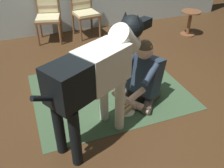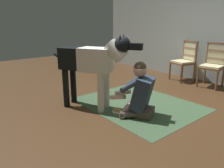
{
  "view_description": "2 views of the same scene",
  "coord_description": "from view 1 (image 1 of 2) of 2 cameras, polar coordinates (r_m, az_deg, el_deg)",
  "views": [
    {
      "loc": [
        -1.05,
        -2.44,
        2.02
      ],
      "look_at": [
        -0.3,
        -0.46,
        0.61
      ],
      "focal_mm": 39.74,
      "sensor_mm": 36.0,
      "label": 1
    },
    {
      "loc": [
        2.48,
        -2.45,
        1.43
      ],
      "look_at": [
        0.03,
        -0.44,
        0.52
      ],
      "focal_mm": 34.98,
      "sensor_mm": 36.0,
      "label": 2
    }
  ],
  "objects": [
    {
      "name": "ground_plane",
      "position": [
        3.34,
        1.92,
        -3.7
      ],
      "size": [
        12.77,
        12.77,
        0.0
      ],
      "primitive_type": "plane",
      "color": "#452C18"
    },
    {
      "name": "area_rug",
      "position": [
        3.51,
        -0.68,
        -1.54
      ],
      "size": [
        2.07,
        1.66,
        0.01
      ],
      "primitive_type": "cube",
      "color": "#3A5538",
      "rests_on": "ground"
    },
    {
      "name": "dining_chair_left_of_pair",
      "position": [
        5.08,
        -14.53,
        15.63
      ],
      "size": [
        0.56,
        0.56,
        0.98
      ],
      "color": "brown",
      "rests_on": "ground"
    },
    {
      "name": "dining_chair_right_of_pair",
      "position": [
        5.2,
        -6.52,
        16.87
      ],
      "size": [
        0.51,
        0.52,
        0.98
      ],
      "color": "brown",
      "rests_on": "ground"
    },
    {
      "name": "person_sitting_on_floor",
      "position": [
        3.17,
        7.06,
        1.6
      ],
      "size": [
        0.75,
        0.63,
        0.86
      ],
      "color": "brown",
      "rests_on": "ground"
    },
    {
      "name": "large_dog",
      "position": [
        2.4,
        -3.21,
        2.96
      ],
      "size": [
        1.42,
        0.85,
        1.25
      ],
      "color": "white",
      "rests_on": "ground"
    },
    {
      "name": "hot_dog_on_plate",
      "position": [
        3.14,
        3.18,
        -5.93
      ],
      "size": [
        0.23,
        0.23,
        0.06
      ],
      "color": "white",
      "rests_on": "ground"
    },
    {
      "name": "round_side_table",
      "position": [
        5.45,
        17.41,
        13.66
      ],
      "size": [
        0.39,
        0.39,
        0.5
      ],
      "color": "brown",
      "rests_on": "ground"
    }
  ]
}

